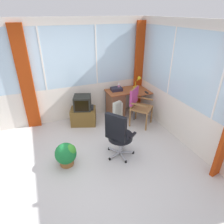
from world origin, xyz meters
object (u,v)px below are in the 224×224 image
Objects in this scene: desk_lamp at (139,80)px; wooden_armchair at (137,102)px; desk at (117,103)px; paper_tray at (116,89)px; tv_remote at (147,92)px; space_heater at (118,113)px; office_chair at (118,134)px; potted_plant at (66,154)px; tv_on_stand at (83,112)px; spray_bottle at (119,86)px.

desk_lamp is 0.35× the size of wooden_armchair.
desk is 3.78× the size of paper_tray.
tv_remote is 0.83m from paper_tray.
office_chair is at bearing -113.10° from space_heater.
space_heater reaches higher than potted_plant.
tv_on_stand is at bearing -174.77° from desk_lamp.
tv_remote is 0.19× the size of tv_on_stand.
tv_remote is at bearing -33.84° from paper_tray.
spray_bottle is (0.09, 0.09, 0.45)m from desk.
desk is 1.82m from office_chair.
paper_tray is at bearing -168.09° from spray_bottle.
tv_remote is 0.24× the size of space_heater.
potted_plant is at bearing -116.61° from tv_on_stand.
tv_remote is at bearing 2.72° from space_heater.
wooden_armchair reaches higher than spray_bottle.
wooden_armchair is 1.42m from tv_on_stand.
tv_remote is at bearing 42.75° from office_chair.
desk_lamp reaches higher than space_heater.
spray_bottle is 1.21m from tv_on_stand.
spray_bottle reaches higher than tv_remote.
tv_on_stand is at bearing -169.99° from spray_bottle.
office_chair reaches higher than desk.
space_heater is at bearing -150.58° from desk_lamp.
paper_tray reaches higher than space_heater.
spray_bottle is 0.72× the size of paper_tray.
tv_on_stand reaches higher than space_heater.
tv_on_stand reaches higher than tv_remote.
office_chair reaches higher than wooden_armchair.
desk_lamp is 0.70m from paper_tray.
spray_bottle is 0.27× the size of tv_on_stand.
office_chair is at bearing -128.72° from desk_lamp.
wooden_armchair is 2.10× the size of potted_plant.
paper_tray is at bearing 68.10° from office_chair.
wooden_armchair is at bearing -147.48° from tv_remote.
tv_remote is at bearing -9.46° from tv_on_stand.
wooden_armchair is at bearing -120.73° from desk_lamp.
spray_bottle is at bearing 176.41° from desk_lamp.
space_heater is at bearing 158.09° from wooden_armchair.
desk_lamp is (0.69, 0.05, 0.56)m from desk.
spray_bottle reaches higher than desk.
potted_plant is (-2.01, -0.90, -0.37)m from wooden_armchair.
tv_on_stand is at bearing -173.95° from desk.
tv_remote is 0.69× the size of spray_bottle.
spray_bottle is at bearing 43.53° from desk.
paper_tray is (0.01, 0.07, 0.39)m from desk.
desk_lamp reaches higher than tv_on_stand.
desk reaches higher than potted_plant.
space_heater is (-0.17, -0.50, -0.46)m from paper_tray.
spray_bottle is 0.46× the size of potted_plant.
paper_tray is (-0.08, -0.02, -0.06)m from spray_bottle.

